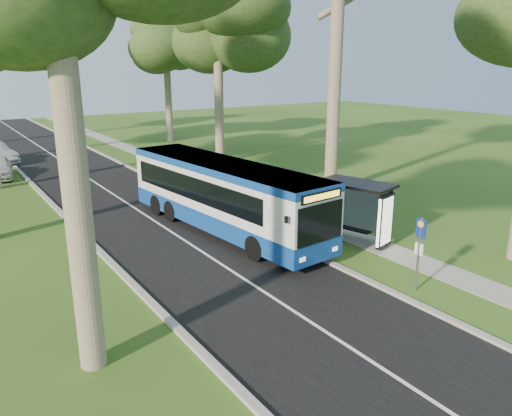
{
  "coord_description": "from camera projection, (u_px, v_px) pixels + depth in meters",
  "views": [
    {
      "loc": [
        -12.23,
        -15.59,
        7.44
      ],
      "look_at": [
        -1.13,
        1.04,
        1.6
      ],
      "focal_mm": 35.0,
      "sensor_mm": 36.0,
      "label": 1
    }
  ],
  "objects": [
    {
      "name": "tree_east_d",
      "position": [
        165.0,
        30.0,
        46.35
      ],
      "size": [
        5.2,
        5.2,
        14.02
      ],
      "color": "#7A6B56",
      "rests_on": "ground"
    },
    {
      "name": "bus_stop_sign",
      "position": [
        419.0,
        246.0,
        16.51
      ],
      "size": [
        0.09,
        0.36,
        2.58
      ],
      "rotation": [
        0.0,
        0.0,
        0.06
      ],
      "color": "gray",
      "rests_on": "ground"
    },
    {
      "name": "centre_line",
      "position": [
        129.0,
        204.0,
        27.17
      ],
      "size": [
        0.12,
        100.0,
        0.0
      ],
      "primitive_type": "cube",
      "color": "white",
      "rests_on": "road"
    },
    {
      "name": "bus_shelter",
      "position": [
        365.0,
        202.0,
        20.74
      ],
      "size": [
        2.4,
        3.4,
        2.64
      ],
      "rotation": [
        0.0,
        0.0,
        0.26
      ],
      "color": "black",
      "rests_on": "ground"
    },
    {
      "name": "footpath",
      "position": [
        231.0,
        188.0,
        30.63
      ],
      "size": [
        1.5,
        100.0,
        0.02
      ],
      "primitive_type": "cube",
      "color": "gray",
      "rests_on": "ground"
    },
    {
      "name": "litter_bin",
      "position": [
        299.0,
        219.0,
        23.22
      ],
      "size": [
        0.5,
        0.5,
        0.87
      ],
      "rotation": [
        0.0,
        0.0,
        -0.34
      ],
      "color": "black",
      "rests_on": "ground"
    },
    {
      "name": "bus",
      "position": [
        224.0,
        196.0,
        22.46
      ],
      "size": [
        3.64,
        12.24,
        3.19
      ],
      "rotation": [
        0.0,
        0.0,
        0.09
      ],
      "color": "silver",
      "rests_on": "ground"
    },
    {
      "name": "kerb_west",
      "position": [
        62.0,
        214.0,
        25.29
      ],
      "size": [
        0.25,
        100.0,
        0.12
      ],
      "primitive_type": "cube",
      "color": "#9E9B93",
      "rests_on": "ground"
    },
    {
      "name": "tree_east_c",
      "position": [
        217.0,
        3.0,
        35.81
      ],
      "size": [
        5.2,
        5.2,
        15.58
      ],
      "color": "#7A6B56",
      "rests_on": "ground"
    },
    {
      "name": "road",
      "position": [
        129.0,
        204.0,
        27.17
      ],
      "size": [
        7.0,
        100.0,
        0.02
      ],
      "primitive_type": "cube",
      "color": "black",
      "rests_on": "ground"
    },
    {
      "name": "kerb_east",
      "position": [
        187.0,
        194.0,
        29.02
      ],
      "size": [
        0.25,
        100.0,
        0.12
      ],
      "primitive_type": "cube",
      "color": "#9E9B93",
      "rests_on": "ground"
    },
    {
      "name": "ground",
      "position": [
        292.0,
        246.0,
        21.05
      ],
      "size": [
        120.0,
        120.0,
        0.0
      ],
      "primitive_type": "plane",
      "color": "#305019",
      "rests_on": "ground"
    }
  ]
}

